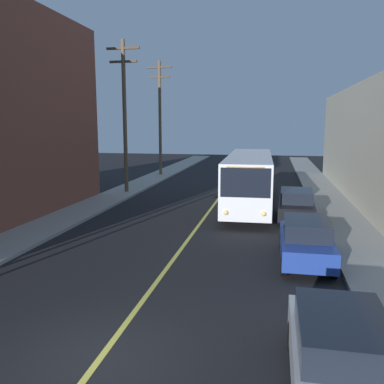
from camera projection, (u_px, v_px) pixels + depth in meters
ground_plane at (99, 361)px, 8.93m from camera, size 120.00×120.00×0.00m
sidewalk_left at (44, 228)px, 19.97m from camera, size 2.50×90.00×0.15m
sidewalk_right at (359, 245)px, 17.21m from camera, size 2.50×90.00×0.15m
lane_stripe_center at (207, 214)px, 23.44m from camera, size 0.16×60.00×0.01m
city_bus at (249, 178)px, 25.11m from camera, size 2.85×12.21×3.20m
parked_car_silver at (341, 355)px, 7.62m from camera, size 1.84×4.41×1.62m
parked_car_blue at (306, 240)px, 15.15m from camera, size 1.82×4.40×1.62m
parked_car_black at (296, 204)px, 21.80m from camera, size 1.95×4.46×1.62m
utility_pole_mid at (125, 110)px, 29.31m from camera, size 2.40×0.28×10.71m
utility_pole_far at (160, 113)px, 39.53m from camera, size 2.40×0.28×10.77m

